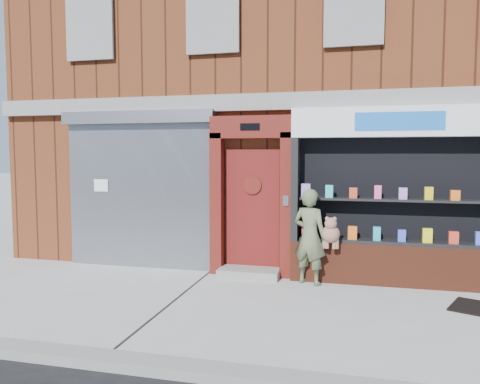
% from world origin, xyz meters
% --- Properties ---
extents(ground, '(80.00, 80.00, 0.00)m').
position_xyz_m(ground, '(0.00, 0.00, 0.00)').
color(ground, '#9E9E99').
rests_on(ground, ground).
extents(curb, '(60.00, 0.30, 0.12)m').
position_xyz_m(curb, '(0.00, -2.15, 0.06)').
color(curb, gray).
rests_on(curb, ground).
extents(building, '(12.00, 8.16, 8.00)m').
position_xyz_m(building, '(-0.00, 5.99, 4.00)').
color(building, '#612B16').
rests_on(building, ground).
extents(shutter_bay, '(3.10, 0.30, 3.04)m').
position_xyz_m(shutter_bay, '(-3.00, 1.93, 1.72)').
color(shutter_bay, gray).
rests_on(shutter_bay, ground).
extents(red_door_bay, '(1.52, 0.58, 2.90)m').
position_xyz_m(red_door_bay, '(-0.75, 1.86, 1.46)').
color(red_door_bay, '#50120D').
rests_on(red_door_bay, ground).
extents(pharmacy_bay, '(3.50, 0.41, 3.00)m').
position_xyz_m(pharmacy_bay, '(1.75, 1.81, 1.37)').
color(pharmacy_bay, maroon).
rests_on(pharmacy_bay, ground).
extents(woman, '(0.85, 0.59, 1.64)m').
position_xyz_m(woman, '(0.38, 1.49, 0.83)').
color(woman, '#5B6744').
rests_on(woman, ground).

